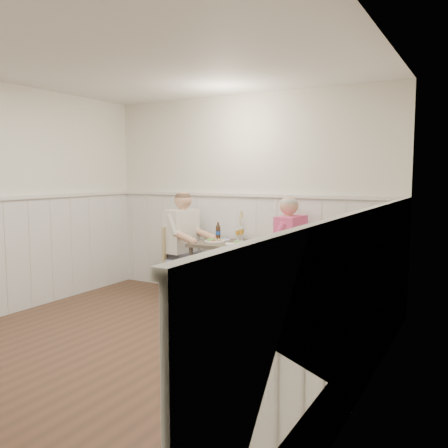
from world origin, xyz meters
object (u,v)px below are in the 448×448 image
object	(u,v)px
beer_bottle	(218,232)
chair_right	(294,272)
man_in_pink	(287,262)
grass_vase	(240,226)
diner_cream	(184,252)
dining_table	(232,251)
chair_left	(180,258)

from	to	relation	value
beer_bottle	chair_right	bearing A→B (deg)	-5.95
man_in_pink	grass_vase	bearing A→B (deg)	161.98
man_in_pink	beer_bottle	bearing A→B (deg)	173.07
chair_right	man_in_pink	xyz separation A→B (m)	(-0.08, -0.01, 0.12)
diner_cream	grass_vase	distance (m)	0.79
man_in_pink	diner_cream	distance (m)	1.39
dining_table	beer_bottle	xyz separation A→B (m)	(-0.30, 0.18, 0.20)
chair_left	beer_bottle	distance (m)	0.61
beer_bottle	grass_vase	distance (m)	0.29
diner_cream	grass_vase	world-z (taller)	diner_cream
dining_table	chair_right	size ratio (longest dim) A/B	1.10
man_in_pink	grass_vase	world-z (taller)	man_in_pink
diner_cream	grass_vase	size ratio (longest dim) A/B	3.54
chair_left	diner_cream	size ratio (longest dim) A/B	0.66
chair_left	man_in_pink	distance (m)	1.45
dining_table	grass_vase	size ratio (longest dim) A/B	2.30
dining_table	beer_bottle	distance (m)	0.40
dining_table	grass_vase	world-z (taller)	grass_vase
chair_right	beer_bottle	world-z (taller)	beer_bottle
chair_right	chair_left	world-z (taller)	chair_left
man_in_pink	beer_bottle	world-z (taller)	man_in_pink
chair_left	diner_cream	world-z (taller)	diner_cream
dining_table	chair_left	bearing A→B (deg)	-176.04
man_in_pink	diner_cream	xyz separation A→B (m)	(-1.39, -0.09, 0.02)
beer_bottle	diner_cream	bearing A→B (deg)	-151.21
dining_table	beer_bottle	size ratio (longest dim) A/B	4.05
man_in_pink	beer_bottle	xyz separation A→B (m)	(-1.00, 0.12, 0.28)
beer_bottle	chair_left	bearing A→B (deg)	-152.75
diner_cream	grass_vase	xyz separation A→B (m)	(0.63, 0.34, 0.34)
man_in_pink	grass_vase	distance (m)	0.87
chair_right	grass_vase	distance (m)	0.99
dining_table	man_in_pink	xyz separation A→B (m)	(0.70, 0.06, -0.08)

